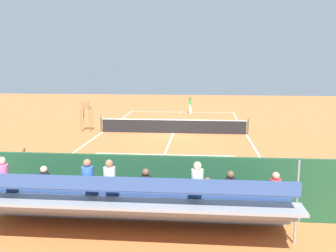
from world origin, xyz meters
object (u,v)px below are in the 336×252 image
at_px(bleacher_stand, 134,203).
at_px(tennis_racket, 180,113).
at_px(umpire_chair, 86,113).
at_px(tennis_net, 173,126).
at_px(tennis_ball_near, 176,114).
at_px(line_judge, 21,174).
at_px(equipment_bag, 176,204).
at_px(courtside_bench, 233,194).
at_px(tennis_player, 190,103).

distance_m(bleacher_stand, tennis_racket, 25.72).
relative_size(umpire_chair, tennis_racket, 3.70).
height_order(tennis_net, tennis_ball_near, tennis_net).
bearing_deg(line_judge, equipment_bag, 178.21).
distance_m(courtside_bench, tennis_racket, 23.78).
height_order(tennis_net, tennis_racket, tennis_net).
bearing_deg(tennis_racket, umpire_chair, 59.08).
bearing_deg(tennis_net, umpire_chair, -1.31).
distance_m(tennis_ball_near, line_judge, 22.99).
distance_m(tennis_player, line_judge, 23.97).
bearing_deg(bleacher_stand, umpire_chair, -68.04).
height_order(tennis_racket, line_judge, line_judge).
relative_size(tennis_net, tennis_racket, 17.79).
height_order(bleacher_stand, line_judge, bleacher_stand).
distance_m(equipment_bag, tennis_ball_near, 22.87).
distance_m(equipment_bag, tennis_player, 23.59).
xyz_separation_m(tennis_net, line_judge, (4.33, 13.23, 0.51)).
bearing_deg(equipment_bag, courtside_bench, -176.13).
relative_size(bleacher_stand, tennis_ball_near, 137.27).
height_order(equipment_bag, tennis_player, tennis_player).
xyz_separation_m(courtside_bench, line_judge, (7.36, -0.04, 0.46)).
relative_size(bleacher_stand, line_judge, 4.70).
relative_size(tennis_racket, tennis_ball_near, 8.77).
bearing_deg(tennis_net, tennis_racket, -89.35).
height_order(umpire_chair, tennis_ball_near, umpire_chair).
relative_size(umpire_chair, courtside_bench, 1.19).
height_order(tennis_net, bleacher_stand, bleacher_stand).
height_order(bleacher_stand, tennis_ball_near, bleacher_stand).
distance_m(tennis_net, equipment_bag, 13.45).
bearing_deg(umpire_chair, bleacher_stand, 111.96).
height_order(tennis_player, line_judge, same).
relative_size(tennis_net, tennis_player, 5.35).
height_order(tennis_racket, tennis_ball_near, tennis_ball_near).
height_order(tennis_net, equipment_bag, tennis_net).
bearing_deg(courtside_bench, umpire_chair, -55.46).
bearing_deg(tennis_player, tennis_racket, -7.08).
relative_size(tennis_net, umpire_chair, 4.81).
bearing_deg(courtside_bench, tennis_net, -77.13).
height_order(equipment_bag, line_judge, line_judge).
distance_m(tennis_net, bleacher_stand, 15.41).
height_order(umpire_chair, equipment_bag, umpire_chair).
xyz_separation_m(tennis_net, courtside_bench, (-3.03, 13.27, 0.06)).
bearing_deg(tennis_player, tennis_ball_near, 29.79).
distance_m(equipment_bag, line_judge, 5.53).
xyz_separation_m(umpire_chair, equipment_bag, (-7.33, 13.54, -1.13)).
xyz_separation_m(equipment_bag, line_judge, (5.46, -0.17, 0.84)).
bearing_deg(courtside_bench, equipment_bag, 3.87).
distance_m(tennis_net, umpire_chair, 6.25).
xyz_separation_m(tennis_racket, line_judge, (4.21, 23.52, 1.00)).
distance_m(courtside_bench, tennis_ball_near, 22.96).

